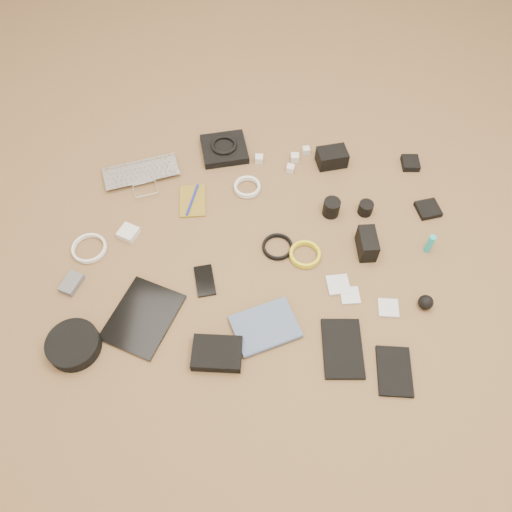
{
  "coord_description": "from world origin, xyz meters",
  "views": [
    {
      "loc": [
        0.06,
        -1.02,
        1.56
      ],
      "look_at": [
        0.02,
        -0.04,
        0.02
      ],
      "focal_mm": 35.0,
      "sensor_mm": 36.0,
      "label": 1
    }
  ],
  "objects_px": {
    "dslr_camera": "(332,157)",
    "phone": "(205,281)",
    "laptop": "(143,181)",
    "tablet": "(143,317)",
    "paperback": "(274,347)",
    "headphone_case": "(74,345)"
  },
  "relations": [
    {
      "from": "tablet",
      "to": "paperback",
      "type": "bearing_deg",
      "value": 8.87
    },
    {
      "from": "tablet",
      "to": "headphone_case",
      "type": "height_order",
      "value": "headphone_case"
    },
    {
      "from": "laptop",
      "to": "dslr_camera",
      "type": "xyz_separation_m",
      "value": [
        0.77,
        0.14,
        0.02
      ]
    },
    {
      "from": "phone",
      "to": "paperback",
      "type": "relative_size",
      "value": 0.59
    },
    {
      "from": "laptop",
      "to": "headphone_case",
      "type": "xyz_separation_m",
      "value": [
        -0.11,
        -0.72,
        0.01
      ]
    },
    {
      "from": "dslr_camera",
      "to": "phone",
      "type": "height_order",
      "value": "dslr_camera"
    },
    {
      "from": "laptop",
      "to": "paperback",
      "type": "bearing_deg",
      "value": -71.53
    },
    {
      "from": "laptop",
      "to": "phone",
      "type": "xyz_separation_m",
      "value": [
        0.29,
        -0.45,
        -0.01
      ]
    },
    {
      "from": "tablet",
      "to": "paperback",
      "type": "distance_m",
      "value": 0.46
    },
    {
      "from": "laptop",
      "to": "dslr_camera",
      "type": "bearing_deg",
      "value": -9.4
    },
    {
      "from": "phone",
      "to": "headphone_case",
      "type": "height_order",
      "value": "headphone_case"
    },
    {
      "from": "phone",
      "to": "headphone_case",
      "type": "relative_size",
      "value": 0.72
    },
    {
      "from": "phone",
      "to": "paperback",
      "type": "bearing_deg",
      "value": -57.58
    },
    {
      "from": "laptop",
      "to": "phone",
      "type": "height_order",
      "value": "laptop"
    },
    {
      "from": "headphone_case",
      "to": "paperback",
      "type": "distance_m",
      "value": 0.66
    },
    {
      "from": "tablet",
      "to": "phone",
      "type": "height_order",
      "value": "tablet"
    },
    {
      "from": "tablet",
      "to": "headphone_case",
      "type": "xyz_separation_m",
      "value": [
        -0.21,
        -0.12,
        0.02
      ]
    },
    {
      "from": "laptop",
      "to": "tablet",
      "type": "bearing_deg",
      "value": -100.6
    },
    {
      "from": "tablet",
      "to": "paperback",
      "type": "height_order",
      "value": "paperback"
    },
    {
      "from": "paperback",
      "to": "headphone_case",
      "type": "bearing_deg",
      "value": 68.53
    },
    {
      "from": "dslr_camera",
      "to": "tablet",
      "type": "relative_size",
      "value": 0.46
    },
    {
      "from": "laptop",
      "to": "phone",
      "type": "bearing_deg",
      "value": -76.61
    }
  ]
}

